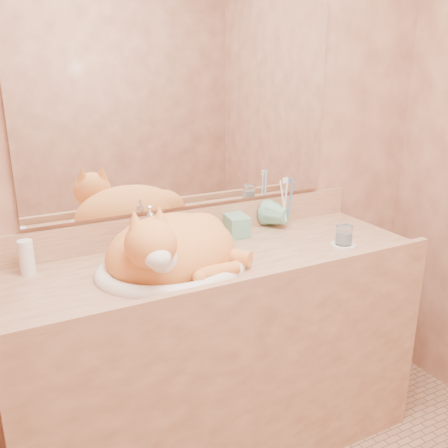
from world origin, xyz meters
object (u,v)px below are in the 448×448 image
sink_basin (172,247)px  toothbrush_cup (286,217)px  vanity_counter (218,356)px  water_glass (344,235)px  cat (171,246)px  soap_dispenser (242,217)px

sink_basin → toothbrush_cup: (0.61, 0.18, -0.03)m
sink_basin → toothbrush_cup: 0.63m
vanity_counter → water_glass: 0.70m
vanity_counter → toothbrush_cup: bearing=20.9°
cat → soap_dispenser: bearing=17.5°
water_glass → vanity_counter: bearing=166.4°
vanity_counter → cat: 0.55m
vanity_counter → water_glass: water_glass is taller
soap_dispenser → cat: bearing=-149.6°
toothbrush_cup → water_glass: size_ratio=1.56×
vanity_counter → soap_dispenser: soap_dispenser is taller
cat → water_glass: bearing=-13.4°
toothbrush_cup → water_glass: toothbrush_cup is taller
cat → toothbrush_cup: size_ratio=4.05×
vanity_counter → sink_basin: size_ratio=2.99×
vanity_counter → cat: (-0.19, -0.02, 0.51)m
soap_dispenser → vanity_counter: bearing=-135.0°
cat → vanity_counter: bearing=0.3°
soap_dispenser → sink_basin: bearing=-149.2°
cat → toothbrush_cup: cat is taller
sink_basin → water_glass: 0.70m
cat → soap_dispenser: 0.40m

